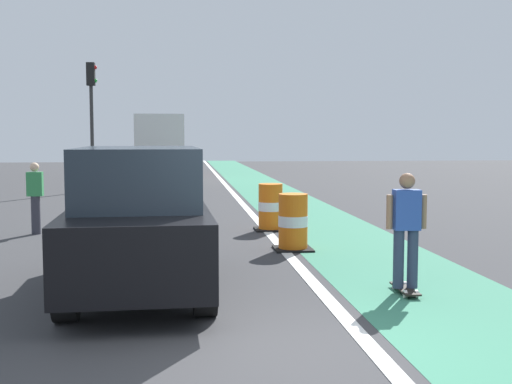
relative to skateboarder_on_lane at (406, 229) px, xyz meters
The scene contains 10 objects.
ground_plane 3.24m from the skateboarder_on_lane, 131.36° to the right, with size 100.00×100.00×0.00m, color #38383A.
bike_lane_strip 9.72m from the skateboarder_on_lane, 87.94° to the left, with size 2.50×80.00×0.01m, color #387F60.
lane_divider_stripe 9.78m from the skateboarder_on_lane, 96.80° to the left, with size 0.20×80.00×0.01m, color silver.
skateboarder_on_lane is the anchor object (origin of this frame).
parked_suv_nearest 3.74m from the skateboarder_on_lane, behind, with size 2.03×4.65×2.04m.
traffic_barrel_front 3.77m from the skateboarder_on_lane, 104.97° to the left, with size 0.73×0.73×1.09m.
traffic_barrel_mid 6.39m from the skateboarder_on_lane, 99.42° to the left, with size 0.73×0.73×1.09m.
delivery_truck_down_block 25.63m from the skateboarder_on_lane, 99.51° to the left, with size 2.54×7.66×3.23m.
traffic_light_corner 19.25m from the skateboarder_on_lane, 110.39° to the left, with size 0.41×0.32×5.10m.
pedestrian_crossing 8.94m from the skateboarder_on_lane, 135.38° to the left, with size 0.34×0.20×1.61m.
Camera 1 is at (-1.03, -6.30, 2.19)m, focal length 45.49 mm.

